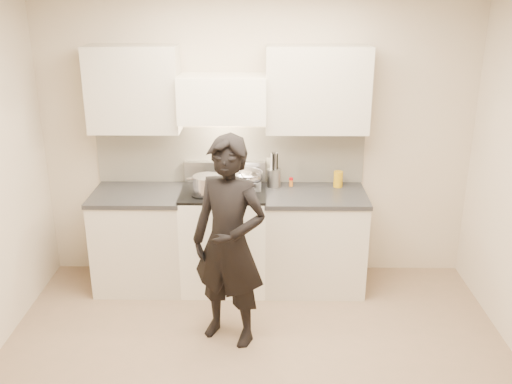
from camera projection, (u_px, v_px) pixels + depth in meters
ground_plane at (255, 380)px, 4.12m from camera, size 4.00×4.00×0.00m
room_shell at (247, 153)px, 3.92m from camera, size 4.04×3.54×2.70m
stove at (224, 238)px, 5.30m from camera, size 0.76×0.65×0.96m
counter_right at (314, 239)px, 5.29m from camera, size 0.92×0.67×0.92m
counter_left at (141, 239)px, 5.31m from camera, size 0.82×0.67×0.92m
wok at (246, 176)px, 5.19m from camera, size 0.32×0.39×0.26m
stock_pot at (207, 185)px, 4.99m from camera, size 0.34×0.25×0.16m
utensil_crock at (274, 177)px, 5.26m from camera, size 0.12×0.12×0.32m
spice_jar at (291, 182)px, 5.29m from camera, size 0.04×0.04×0.08m
oil_glass at (338, 179)px, 5.27m from camera, size 0.08×0.08×0.15m
person at (229, 243)px, 4.34m from camera, size 0.72×0.62×1.67m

